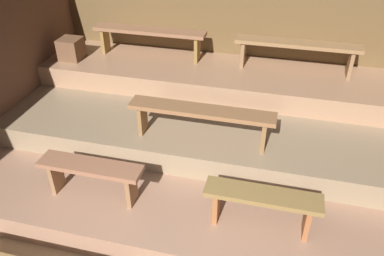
{
  "coord_description": "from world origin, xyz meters",
  "views": [
    {
      "loc": [
        0.91,
        -1.13,
        3.28
      ],
      "look_at": [
        -0.06,
        2.73,
        0.65
      ],
      "focal_mm": 36.1,
      "sensor_mm": 36.0,
      "label": 1
    }
  ],
  "objects_px": {
    "bench_lower_left": "(91,172)",
    "bench_middle_center": "(201,115)",
    "bench_upper_left": "(149,34)",
    "wooden_crate_upper": "(71,49)",
    "bench_lower_right": "(262,201)",
    "bench_upper_right": "(297,48)"
  },
  "relations": [
    {
      "from": "bench_lower_left",
      "to": "wooden_crate_upper",
      "type": "bearing_deg",
      "value": 121.83
    },
    {
      "from": "wooden_crate_upper",
      "to": "bench_middle_center",
      "type": "bearing_deg",
      "value": -27.72
    },
    {
      "from": "bench_lower_left",
      "to": "bench_upper_left",
      "type": "bearing_deg",
      "value": 94.15
    },
    {
      "from": "bench_lower_left",
      "to": "wooden_crate_upper",
      "type": "relative_size",
      "value": 3.54
    },
    {
      "from": "bench_middle_center",
      "to": "bench_upper_left",
      "type": "xyz_separation_m",
      "value": [
        -1.17,
        1.59,
        0.3
      ]
    },
    {
      "from": "bench_upper_left",
      "to": "wooden_crate_upper",
      "type": "bearing_deg",
      "value": -161.54
    },
    {
      "from": "bench_lower_right",
      "to": "bench_lower_left",
      "type": "bearing_deg",
      "value": 180.0
    },
    {
      "from": "bench_lower_left",
      "to": "bench_middle_center",
      "type": "xyz_separation_m",
      "value": [
        0.99,
        0.91,
        0.32
      ]
    },
    {
      "from": "bench_middle_center",
      "to": "wooden_crate_upper",
      "type": "distance_m",
      "value": 2.61
    },
    {
      "from": "bench_middle_center",
      "to": "bench_upper_left",
      "type": "height_order",
      "value": "bench_upper_left"
    },
    {
      "from": "bench_upper_left",
      "to": "bench_middle_center",
      "type": "bearing_deg",
      "value": -53.6
    },
    {
      "from": "wooden_crate_upper",
      "to": "bench_upper_left",
      "type": "bearing_deg",
      "value": 18.46
    },
    {
      "from": "bench_middle_center",
      "to": "bench_upper_left",
      "type": "bearing_deg",
      "value": 126.4
    },
    {
      "from": "bench_lower_right",
      "to": "bench_upper_left",
      "type": "relative_size",
      "value": 0.65
    },
    {
      "from": "bench_lower_left",
      "to": "bench_upper_right",
      "type": "xyz_separation_m",
      "value": [
        1.99,
        2.49,
        0.62
      ]
    },
    {
      "from": "bench_lower_right",
      "to": "bench_upper_right",
      "type": "bearing_deg",
      "value": 85.85
    },
    {
      "from": "bench_lower_right",
      "to": "bench_upper_right",
      "type": "xyz_separation_m",
      "value": [
        0.18,
        2.49,
        0.62
      ]
    },
    {
      "from": "bench_lower_right",
      "to": "wooden_crate_upper",
      "type": "bearing_deg",
      "value": 145.87
    },
    {
      "from": "bench_lower_right",
      "to": "bench_upper_left",
      "type": "height_order",
      "value": "bench_upper_left"
    },
    {
      "from": "bench_lower_right",
      "to": "bench_upper_right",
      "type": "height_order",
      "value": "bench_upper_right"
    },
    {
      "from": "bench_lower_left",
      "to": "bench_middle_center",
      "type": "relative_size",
      "value": 0.66
    },
    {
      "from": "bench_lower_left",
      "to": "bench_upper_left",
      "type": "relative_size",
      "value": 0.65
    }
  ]
}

